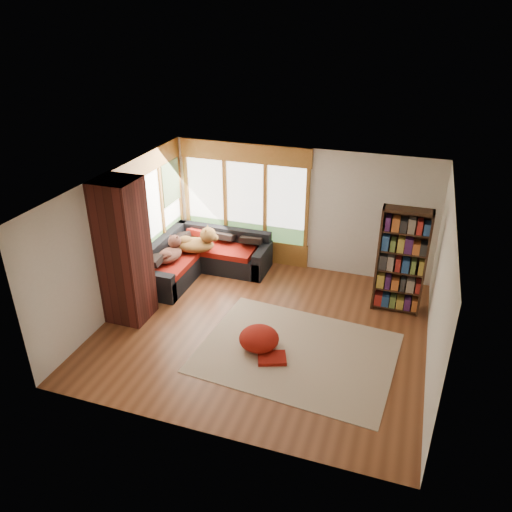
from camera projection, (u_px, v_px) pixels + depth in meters
The scene contains 17 objects.
floor at pixel (263, 329), 8.76m from camera, with size 5.50×5.50×0.00m, color brown.
ceiling at pixel (264, 188), 7.58m from camera, with size 5.50×5.50×0.00m, color white.
wall_back at pixel (300, 210), 10.28m from camera, with size 5.50×0.04×2.60m, color silver.
wall_front at pixel (201, 355), 6.06m from camera, with size 5.50×0.04×2.60m, color silver.
wall_left at pixel (117, 241), 8.95m from camera, with size 0.04×5.00×2.60m, color silver.
wall_right at pixel (440, 291), 7.39m from camera, with size 0.04×5.00×2.60m, color silver.
windows_back at pixel (245, 201), 10.57m from camera, with size 2.82×0.10×1.90m.
windows_left at pixel (152, 214), 9.93m from camera, with size 0.10×2.62×1.90m.
roller_blind at pixel (171, 183), 10.44m from camera, with size 0.03×0.72×0.90m, color #607A4E.
brick_chimney at pixel (124, 252), 8.55m from camera, with size 0.70×0.70×2.60m, color #471914.
sectional_sofa at pixel (200, 256), 10.61m from camera, with size 2.20×2.20×0.80m.
area_rug at pixel (297, 352), 8.17m from camera, with size 3.10×2.37×0.01m, color beige.
bookshelf at pixel (401, 261), 8.88m from camera, with size 0.86×0.29×2.00m.
pouf at pixel (259, 338), 8.21m from camera, with size 0.67×0.67×0.36m, color maroon.
dog_tan at pixel (198, 240), 10.21m from camera, with size 0.94×0.71×0.47m.
dog_brindle at pixel (171, 250), 9.92m from camera, with size 0.45×0.72×0.38m.
throw_pillows at pixel (203, 233), 10.51m from camera, with size 1.98×1.68×0.45m.
Camera 1 is at (2.17, -6.88, 5.13)m, focal length 35.00 mm.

